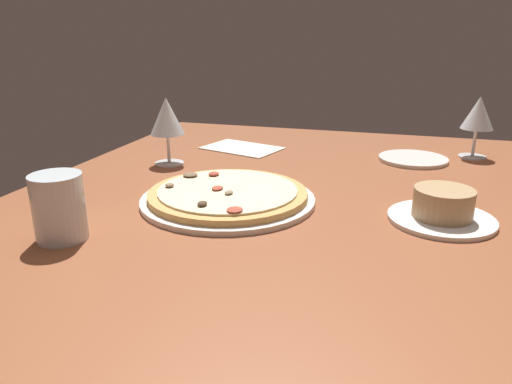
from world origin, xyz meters
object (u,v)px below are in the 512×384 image
at_px(wine_glass_far, 478,115).
at_px(wine_glass_near, 167,118).
at_px(paper_menu, 242,148).
at_px(ramekin_on_saucer, 442,208).
at_px(pizza_main, 228,196).
at_px(side_plate, 413,159).
at_px(water_glass, 60,211).

distance_m(wine_glass_far, wine_glass_near, 0.76).
bearing_deg(paper_menu, ramekin_on_saucer, 67.65).
distance_m(pizza_main, side_plate, 0.53).
xyz_separation_m(wine_glass_far, side_plate, (0.08, -0.14, -0.10)).
height_order(water_glass, side_plate, water_glass).
xyz_separation_m(pizza_main, water_glass, (0.23, -0.19, 0.03)).
relative_size(ramekin_on_saucer, paper_menu, 0.89).
bearing_deg(ramekin_on_saucer, wine_glass_far, 167.91).
bearing_deg(wine_glass_far, paper_menu, -82.64).
relative_size(water_glass, paper_menu, 0.52).
xyz_separation_m(ramekin_on_saucer, water_glass, (0.24, -0.57, 0.02)).
xyz_separation_m(ramekin_on_saucer, paper_menu, (-0.40, -0.49, -0.02)).
height_order(pizza_main, water_glass, water_glass).
bearing_deg(wine_glass_near, ramekin_on_saucer, 71.52).
bearing_deg(paper_menu, water_glass, 9.70).
relative_size(pizza_main, water_glass, 3.14).
relative_size(pizza_main, wine_glass_near, 2.05).
xyz_separation_m(wine_glass_far, water_glass, (0.72, -0.67, -0.06)).
bearing_deg(wine_glass_near, water_glass, 4.57).
height_order(pizza_main, ramekin_on_saucer, ramekin_on_saucer).
height_order(wine_glass_far, side_plate, wine_glass_far).
height_order(ramekin_on_saucer, side_plate, ramekin_on_saucer).
bearing_deg(wine_glass_near, side_plate, 109.30).
bearing_deg(ramekin_on_saucer, water_glass, -66.88).
height_order(pizza_main, wine_glass_near, wine_glass_near).
relative_size(wine_glass_far, water_glass, 1.47).
distance_m(wine_glass_near, water_glass, 0.45).
relative_size(wine_glass_far, paper_menu, 0.77).
bearing_deg(wine_glass_near, wine_glass_far, 111.15).
bearing_deg(water_glass, pizza_main, 140.50).
bearing_deg(pizza_main, paper_menu, -165.61).
height_order(wine_glass_near, water_glass, wine_glass_near).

